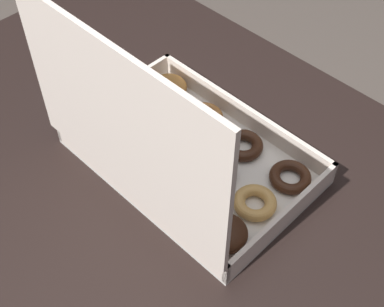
% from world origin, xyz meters
% --- Properties ---
extents(dining_table, '(1.24, 0.78, 0.75)m').
position_xyz_m(dining_table, '(0.00, 0.00, 0.65)').
color(dining_table, black).
rests_on(dining_table, ground_plane).
extents(donut_box, '(0.40, 0.27, 0.32)m').
position_xyz_m(donut_box, '(0.03, 0.00, 0.81)').
color(donut_box, silver).
rests_on(donut_box, dining_table).
extents(coffee_mug, '(0.08, 0.08, 0.08)m').
position_xyz_m(coffee_mug, '(0.31, -0.04, 0.80)').
color(coffee_mug, teal).
rests_on(coffee_mug, dining_table).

